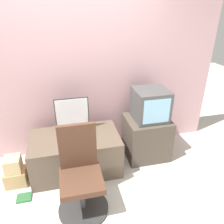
{
  "coord_description": "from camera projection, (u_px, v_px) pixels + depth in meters",
  "views": [
    {
      "loc": [
        -0.2,
        -1.81,
        2.19
      ],
      "look_at": [
        0.44,
        0.92,
        0.8
      ],
      "focal_mm": 35.0,
      "sensor_mm": 36.0,
      "label": 1
    }
  ],
  "objects": [
    {
      "name": "mouse",
      "position": [
        92.0,
        136.0,
        3.0
      ],
      "size": [
        0.05,
        0.04,
        0.03
      ],
      "color": "black",
      "rests_on": "desk"
    },
    {
      "name": "cardboard_box_lower",
      "position": [
        16.0,
        177.0,
        2.92
      ],
      "size": [
        0.28,
        0.23,
        0.22
      ],
      "color": "tan",
      "rests_on": "ground_plane"
    },
    {
      "name": "main_monitor",
      "position": [
        72.0,
        115.0,
        3.07
      ],
      "size": [
        0.47,
        0.24,
        0.5
      ],
      "color": "#2D2D2D",
      "rests_on": "desk"
    },
    {
      "name": "office_chair",
      "position": [
        81.0,
        178.0,
        2.46
      ],
      "size": [
        0.59,
        0.59,
        1.04
      ],
      "color": "#333333",
      "rests_on": "ground_plane"
    },
    {
      "name": "wall_back",
      "position": [
        76.0,
        72.0,
        3.17
      ],
      "size": [
        4.4,
        0.05,
        2.6
      ],
      "color": "#CC9EA3",
      "rests_on": "ground_plane"
    },
    {
      "name": "ground_plane",
      "position": [
        94.0,
        210.0,
        2.59
      ],
      "size": [
        12.0,
        12.0,
        0.0
      ],
      "primitive_type": "plane",
      "color": "beige"
    },
    {
      "name": "crt_tv",
      "position": [
        150.0,
        105.0,
        3.17
      ],
      "size": [
        0.47,
        0.48,
        0.46
      ],
      "color": "#474747",
      "rests_on": "side_stand"
    },
    {
      "name": "desk",
      "position": [
        76.0,
        153.0,
        3.13
      ],
      "size": [
        1.22,
        0.72,
        0.55
      ],
      "color": "brown",
      "rests_on": "ground_plane"
    },
    {
      "name": "keyboard",
      "position": [
        75.0,
        138.0,
        2.96
      ],
      "size": [
        0.37,
        0.12,
        0.01
      ],
      "color": "white",
      "rests_on": "desk"
    },
    {
      "name": "book",
      "position": [
        24.0,
        198.0,
        2.74
      ],
      "size": [
        0.18,
        0.15,
        0.02
      ],
      "color": "#2D6638",
      "rests_on": "ground_plane"
    },
    {
      "name": "cardboard_box_upper",
      "position": [
        13.0,
        164.0,
        2.82
      ],
      "size": [
        0.2,
        0.21,
        0.21
      ],
      "color": "#D1B27F",
      "rests_on": "cardboard_box_lower"
    },
    {
      "name": "side_stand",
      "position": [
        146.0,
        137.0,
        3.41
      ],
      "size": [
        0.64,
        0.57,
        0.65
      ],
      "color": "#4C4238",
      "rests_on": "ground_plane"
    }
  ]
}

